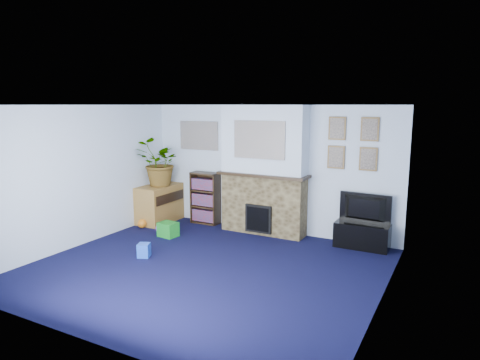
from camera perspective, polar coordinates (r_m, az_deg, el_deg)
The scene contains 26 objects.
floor at distance 6.52m, azimuth -4.65°, elevation -11.65°, with size 5.00×4.50×0.01m, color black.
ceiling at distance 6.06m, azimuth -4.98°, elevation 9.94°, with size 5.00×4.50×0.01m, color white.
wall_back at distance 8.13m, azimuth 3.79°, elevation 1.49°, with size 5.00×0.04×2.40m, color silver.
wall_front at distance 4.51m, azimuth -20.54°, elevation -6.14°, with size 5.00×0.04×2.40m, color silver.
wall_left at distance 7.80m, azimuth -20.45°, elevation 0.51°, with size 0.04×4.50×2.40m, color silver.
wall_right at distance 5.29m, azimuth 18.67°, elevation -3.68°, with size 0.04×4.50×2.40m, color silver.
chimney_breast at distance 7.95m, azimuth 3.19°, elevation 1.19°, with size 1.72×0.50×2.40m.
collage_main at distance 7.69m, azimuth 2.57°, elevation 5.36°, with size 1.00×0.03×0.68m, color gray.
collage_left at distance 8.80m, azimuth -5.49°, elevation 5.92°, with size 0.90×0.03×0.58m, color gray.
portrait_tl at distance 7.60m, azimuth 12.84°, elevation 6.73°, with size 0.30×0.03×0.40m, color brown.
portrait_tr at distance 7.47m, azimuth 16.93°, elevation 6.50°, with size 0.30×0.03×0.40m, color brown.
portrait_bl at distance 7.64m, azimuth 12.69°, elevation 2.99°, with size 0.30×0.03×0.40m, color brown.
portrait_br at distance 7.51m, azimuth 16.74°, elevation 2.69°, with size 0.30×0.03×0.40m, color brown.
tv_stand at distance 7.58m, azimuth 15.95°, elevation -7.07°, with size 0.90×0.38×0.43m, color black.
television at distance 7.49m, azimuth 16.15°, elevation -3.72°, with size 0.87×0.11×0.50m, color black.
bookshelf at distance 8.76m, azimuth -4.62°, elevation -2.55°, with size 0.58×0.28×1.05m.
sideboard at distance 9.03m, azimuth -10.71°, elevation -3.29°, with size 0.55×0.98×0.77m, color olive.
potted_plant at distance 8.80m, azimuth -10.84°, elevation 2.30°, with size 0.87×0.75×0.96m, color #26661E.
mantel_clock at distance 7.91m, azimuth 2.90°, elevation 1.41°, with size 0.09×0.05×0.12m, color gold.
mantel_candle at distance 7.76m, azimuth 5.48°, elevation 1.28°, with size 0.05×0.05×0.17m, color #B2BFC6.
mantel_teddy at distance 8.17m, azimuth -0.70°, elevation 1.66°, with size 0.13×0.13×0.13m, color slate.
mantel_can at distance 7.66m, azimuth 7.49°, elevation 0.97°, with size 0.06×0.06×0.12m, color blue.
green_crate at distance 8.04m, azimuth -9.57°, elevation -6.47°, with size 0.33×0.26×0.26m, color #198C26.
toy_ball at distance 8.69m, azimuth -12.95°, elevation -5.67°, with size 0.18×0.18×0.18m, color orange.
toy_block at distance 7.08m, azimuth -12.69°, elevation -9.13°, with size 0.18×0.18×0.22m, color blue.
toy_tube at distance 8.35m, azimuth -10.01°, elevation -6.35°, with size 0.15×0.15×0.32m, color purple.
Camera 1 is at (3.29, -5.09, 2.41)m, focal length 32.00 mm.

